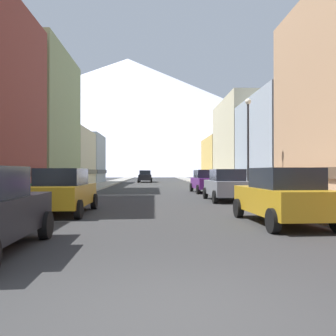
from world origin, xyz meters
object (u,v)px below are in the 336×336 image
car_left_1 (63,191)px  car_right_2 (206,181)px  car_driving_1 (145,176)px  streetlamp_right (248,132)px  car_driving_0 (145,176)px  potted_plant_0 (32,190)px  car_right_1 (226,185)px  pedestrian_1 (82,180)px  car_right_0 (282,196)px

car_left_1 → car_right_2: size_ratio=0.98×
car_driving_1 → streetlamp_right: 34.38m
car_driving_0 → streetlamp_right: 32.53m
car_driving_1 → car_left_1: bearing=-93.1°
potted_plant_0 → car_right_1: bearing=-0.7°
car_left_1 → car_driving_0: bearing=86.7°
car_right_1 → pedestrian_1: bearing=135.2°
car_right_1 → streetlamp_right: (1.55, 1.17, 3.09)m
car_driving_0 → car_driving_1: (0.00, 1.90, 0.00)m
car_right_2 → car_driving_1: 27.50m
car_driving_0 → car_driving_1: bearing=90.0°
car_driving_0 → car_driving_1: size_ratio=1.00×
car_driving_0 → potted_plant_0: 33.11m
streetlamp_right → car_left_1: bearing=-142.8°
car_right_2 → car_driving_0: size_ratio=1.02×
car_left_1 → car_driving_0: same height
car_left_1 → car_right_2: 15.49m
streetlamp_right → car_right_0: bearing=-98.8°
pedestrian_1 → car_right_0: bearing=-61.8°
car_right_0 → car_right_2: size_ratio=1.00×
car_right_0 → streetlamp_right: streetlamp_right is taller
potted_plant_0 → streetlamp_right: (12.35, 1.04, 3.36)m
car_driving_0 → streetlamp_right: bearing=-77.6°
car_left_1 → potted_plant_0: (-3.20, 5.90, -0.28)m
car_driving_0 → streetlamp_right: streetlamp_right is taller
streetlamp_right → potted_plant_0: bearing=-175.2°
car_driving_0 → pedestrian_1: (-4.65, -22.82, 0.02)m
car_driving_1 → streetlamp_right: streetlamp_right is taller
pedestrian_1 → streetlamp_right: streetlamp_right is taller
car_right_0 → potted_plant_0: (-10.80, 8.91, -0.28)m
car_left_1 → streetlamp_right: bearing=37.2°
car_right_1 → pedestrian_1: 14.17m
car_right_1 → car_right_2: bearing=90.0°
streetlamp_right → car_driving_0: bearing=102.4°
car_driving_1 → streetlamp_right: bearing=-78.3°
car_right_0 → car_driving_0: bearing=97.4°
car_left_1 → car_driving_0: 38.63m
car_left_1 → pedestrian_1: (-2.45, 15.75, 0.02)m
car_right_0 → car_right_2: same height
pedestrian_1 → car_right_2: bearing=-12.6°
car_right_0 → car_right_2: 16.51m
car_driving_0 → potted_plant_0: (-5.40, -32.67, -0.28)m
potted_plant_0 → streetlamp_right: size_ratio=0.15×
car_driving_1 → streetlamp_right: (6.95, -33.52, 3.09)m
car_right_0 → car_driving_0: same height
car_right_1 → car_driving_0: bearing=99.3°
car_right_2 → streetlamp_right: bearing=-76.7°
car_driving_0 → car_left_1: bearing=-93.3°
car_right_0 → pedestrian_1: (-10.05, 18.76, 0.02)m
car_right_0 → car_right_1: bearing=90.0°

